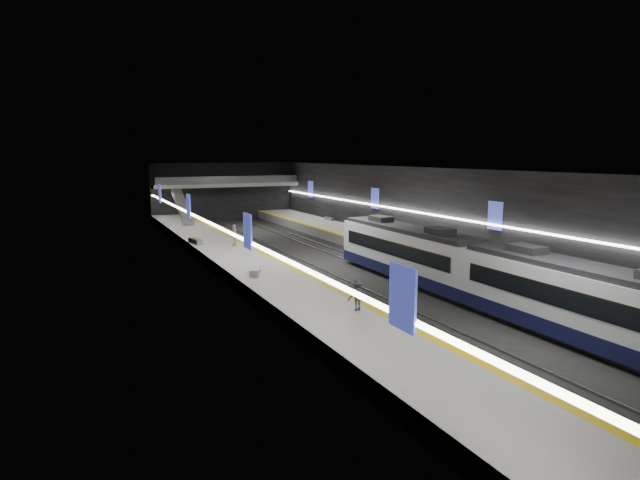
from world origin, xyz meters
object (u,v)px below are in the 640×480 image
passenger_left_a (234,235)px  passenger_left_b (357,295)px  escalator (182,207)px  train (477,270)px  passenger_right_b (608,290)px  bench_left_near (255,271)px  bench_right_far (330,219)px  bench_left_far (196,241)px  passenger_right_a (402,238)px

passenger_left_a → passenger_left_b: size_ratio=1.16×
escalator → passenger_left_a: escalator is taller
train → passenger_right_b: 7.07m
bench_left_near → bench_right_far: (18.00, 25.24, -0.05)m
escalator → passenger_left_a: size_ratio=4.12×
train → passenger_left_b: 8.84m
passenger_left_a → passenger_left_b: (0.22, -22.38, -0.13)m
train → bench_left_far: (-12.00, 24.12, -0.95)m
train → bench_left_near: (-11.00, 9.60, -0.95)m
escalator → bench_right_far: escalator is taller
train → bench_left_far: 26.96m
bench_right_far → passenger_left_b: (-15.80, -35.64, 0.63)m
passenger_right_a → escalator: bearing=22.2°
passenger_right_b → bench_right_far: bearing=32.8°
bench_left_far → passenger_right_a: 18.88m
train → passenger_right_a: (4.37, 14.74, -0.37)m
bench_right_far → passenger_right_b: passenger_right_b is taller
bench_left_near → passenger_right_b: passenger_right_b is taller
bench_left_near → passenger_right_b: size_ratio=1.29×
bench_left_near → passenger_right_a: size_ratio=1.24×
bench_left_far → passenger_left_b: 25.13m
passenger_left_a → passenger_right_b: bearing=49.8°
escalator → passenger_right_a: bearing=-61.0°
train → passenger_right_b: bearing=-52.5°
bench_left_far → bench_right_far: bearing=18.6°
train → passenger_left_b: (-8.80, -0.80, -0.36)m
passenger_right_b → passenger_left_b: 13.95m
train → passenger_right_a: 15.38m
train → escalator: 41.84m
escalator → bench_left_near: size_ratio=3.93×
train → passenger_left_a: bearing=112.7°
passenger_left_b → passenger_left_a: bearing=-88.8°
bench_right_far → passenger_left_a: (-16.02, -13.26, 0.77)m
passenger_right_b → passenger_left_b: passenger_left_b is taller
passenger_left_a → passenger_left_b: passenger_left_a is taller
bench_right_far → passenger_right_b: (-2.70, -40.44, 0.58)m
passenger_left_a → escalator: bearing=-153.3°
passenger_right_a → bench_left_far: bearing=53.4°
bench_left_near → passenger_left_b: size_ratio=1.22×
escalator → bench_left_far: escalator is taller
passenger_left_b → bench_right_far: bearing=-113.2°
bench_left_far → bench_right_far: (19.00, 10.72, -0.04)m
bench_left_near → bench_left_far: bearing=118.0°
bench_right_far → passenger_left_b: 38.99m
bench_left_near → passenger_right_b: bearing=-20.7°
passenger_left_a → passenger_left_b: bearing=24.3°
bench_right_far → passenger_right_a: 20.28m
bench_left_near → bench_right_far: 31.01m
train → passenger_right_a: size_ratio=18.29×
bench_left_near → bench_right_far: bearing=78.6°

